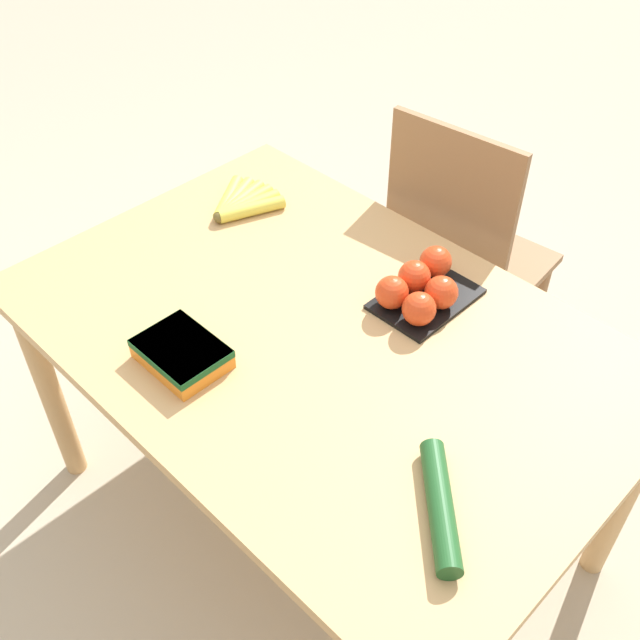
% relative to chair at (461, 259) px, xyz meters
% --- Properties ---
extents(ground_plane, '(12.00, 12.00, 0.00)m').
position_rel_chair_xyz_m(ground_plane, '(0.09, -0.69, -0.49)').
color(ground_plane, '#B7A88E').
extents(dining_table, '(1.39, 0.94, 0.72)m').
position_rel_chair_xyz_m(dining_table, '(0.09, -0.69, 0.14)').
color(dining_table, tan).
rests_on(dining_table, ground_plane).
extents(chair, '(0.46, 0.44, 0.97)m').
position_rel_chair_xyz_m(chair, '(0.00, 0.00, 0.00)').
color(chair, '#8E6642').
rests_on(chair, ground_plane).
extents(banana_bunch, '(0.20, 0.20, 0.04)m').
position_rel_chair_xyz_m(banana_bunch, '(-0.39, -0.50, 0.25)').
color(banana_bunch, brown).
rests_on(banana_bunch, dining_table).
extents(tomato_pack, '(0.17, 0.25, 0.09)m').
position_rel_chair_xyz_m(tomato_pack, '(0.19, -0.45, 0.27)').
color(tomato_pack, black).
rests_on(tomato_pack, dining_table).
extents(carrot_bag, '(0.19, 0.14, 0.05)m').
position_rel_chair_xyz_m(carrot_bag, '(-0.04, -0.96, 0.26)').
color(carrot_bag, orange).
rests_on(carrot_bag, dining_table).
extents(cucumber_near, '(0.22, 0.21, 0.05)m').
position_rel_chair_xyz_m(cucumber_near, '(0.57, -0.87, 0.25)').
color(cucumber_near, '#1E5123').
rests_on(cucumber_near, dining_table).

